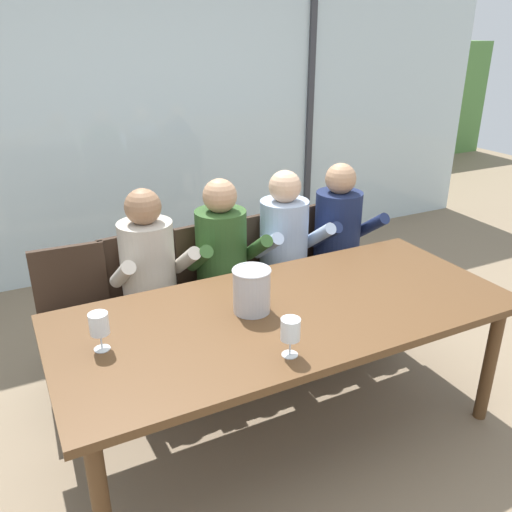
{
  "coord_description": "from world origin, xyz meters",
  "views": [
    {
      "loc": [
        -1.18,
        -1.97,
        2.02
      ],
      "look_at": [
        0.0,
        0.35,
        0.9
      ],
      "focal_mm": 37.08,
      "sensor_mm": 36.0,
      "label": 1
    }
  ],
  "objects_px": {
    "chair_near_window_right": "(332,255)",
    "ice_bucket_primary": "(252,290)",
    "person_beige_jumper": "(153,277)",
    "person_olive_shirt": "(226,263)",
    "person_navy_polo": "(344,239)",
    "dining_table": "(288,321)",
    "wine_glass_by_left_taster": "(99,325)",
    "wine_glass_near_bucket": "(290,330)",
    "chair_right_of_center": "(277,268)",
    "chair_near_curtain": "(76,312)",
    "chair_center": "(214,282)",
    "person_pale_blue_shirt": "(290,250)",
    "chair_left_of_center": "(142,295)"
  },
  "relations": [
    {
      "from": "wine_glass_by_left_taster",
      "to": "chair_near_curtain",
      "type": "bearing_deg",
      "value": 90.0
    },
    {
      "from": "person_beige_jumper",
      "to": "wine_glass_near_bucket",
      "type": "distance_m",
      "value": 1.17
    },
    {
      "from": "chair_near_window_right",
      "to": "ice_bucket_primary",
      "type": "distance_m",
      "value": 1.42
    },
    {
      "from": "dining_table",
      "to": "person_olive_shirt",
      "type": "height_order",
      "value": "person_olive_shirt"
    },
    {
      "from": "chair_near_curtain",
      "to": "person_olive_shirt",
      "type": "bearing_deg",
      "value": -4.57
    },
    {
      "from": "ice_bucket_primary",
      "to": "chair_right_of_center",
      "type": "bearing_deg",
      "value": 53.72
    },
    {
      "from": "chair_near_window_right",
      "to": "person_olive_shirt",
      "type": "relative_size",
      "value": 0.74
    },
    {
      "from": "chair_right_of_center",
      "to": "person_olive_shirt",
      "type": "relative_size",
      "value": 0.74
    },
    {
      "from": "person_pale_blue_shirt",
      "to": "wine_glass_by_left_taster",
      "type": "bearing_deg",
      "value": -151.9
    },
    {
      "from": "dining_table",
      "to": "wine_glass_by_left_taster",
      "type": "xyz_separation_m",
      "value": [
        -0.9,
        0.05,
        0.19
      ]
    },
    {
      "from": "chair_right_of_center",
      "to": "chair_near_window_right",
      "type": "xyz_separation_m",
      "value": [
        0.47,
        0.02,
        0.0
      ]
    },
    {
      "from": "chair_right_of_center",
      "to": "person_olive_shirt",
      "type": "height_order",
      "value": "person_olive_shirt"
    },
    {
      "from": "person_beige_jumper",
      "to": "person_olive_shirt",
      "type": "height_order",
      "value": "same"
    },
    {
      "from": "chair_right_of_center",
      "to": "person_navy_polo",
      "type": "xyz_separation_m",
      "value": [
        0.45,
        -0.12,
        0.17
      ]
    },
    {
      "from": "chair_near_window_right",
      "to": "person_pale_blue_shirt",
      "type": "xyz_separation_m",
      "value": [
        -0.45,
        -0.14,
        0.17
      ]
    },
    {
      "from": "chair_right_of_center",
      "to": "person_pale_blue_shirt",
      "type": "bearing_deg",
      "value": -87.15
    },
    {
      "from": "chair_near_curtain",
      "to": "wine_glass_by_left_taster",
      "type": "distance_m",
      "value": 0.91
    },
    {
      "from": "chair_near_curtain",
      "to": "chair_left_of_center",
      "type": "xyz_separation_m",
      "value": [
        0.4,
        0.03,
        0.0
      ]
    },
    {
      "from": "chair_left_of_center",
      "to": "person_beige_jumper",
      "type": "height_order",
      "value": "person_beige_jumper"
    },
    {
      "from": "person_beige_jumper",
      "to": "wine_glass_by_left_taster",
      "type": "height_order",
      "value": "person_beige_jumper"
    },
    {
      "from": "chair_near_curtain",
      "to": "person_pale_blue_shirt",
      "type": "relative_size",
      "value": 0.74
    },
    {
      "from": "chair_right_of_center",
      "to": "wine_glass_near_bucket",
      "type": "height_order",
      "value": "wine_glass_near_bucket"
    },
    {
      "from": "person_olive_shirt",
      "to": "person_pale_blue_shirt",
      "type": "relative_size",
      "value": 1.0
    },
    {
      "from": "person_navy_polo",
      "to": "chair_near_curtain",
      "type": "bearing_deg",
      "value": 176.51
    },
    {
      "from": "chair_center",
      "to": "chair_near_window_right",
      "type": "xyz_separation_m",
      "value": [
        0.94,
        0.03,
        0.0
      ]
    },
    {
      "from": "chair_center",
      "to": "person_navy_polo",
      "type": "height_order",
      "value": "person_navy_polo"
    },
    {
      "from": "chair_left_of_center",
      "to": "ice_bucket_primary",
      "type": "xyz_separation_m",
      "value": [
        0.33,
        -0.86,
        0.35
      ]
    },
    {
      "from": "chair_left_of_center",
      "to": "chair_center",
      "type": "relative_size",
      "value": 1.0
    },
    {
      "from": "person_pale_blue_shirt",
      "to": "person_navy_polo",
      "type": "xyz_separation_m",
      "value": [
        0.43,
        0.0,
        0.0
      ]
    },
    {
      "from": "dining_table",
      "to": "person_navy_polo",
      "type": "xyz_separation_m",
      "value": [
        0.89,
        0.78,
        0.01
      ]
    },
    {
      "from": "chair_near_curtain",
      "to": "wine_glass_near_bucket",
      "type": "xyz_separation_m",
      "value": [
        0.7,
        -1.24,
        0.36
      ]
    },
    {
      "from": "chair_near_window_right",
      "to": "wine_glass_near_bucket",
      "type": "distance_m",
      "value": 1.73
    },
    {
      "from": "person_pale_blue_shirt",
      "to": "wine_glass_by_left_taster",
      "type": "relative_size",
      "value": 6.94
    },
    {
      "from": "chair_near_curtain",
      "to": "person_beige_jumper",
      "type": "bearing_deg",
      "value": -11.78
    },
    {
      "from": "person_pale_blue_shirt",
      "to": "wine_glass_by_left_taster",
      "type": "xyz_separation_m",
      "value": [
        -1.36,
        -0.73,
        0.18
      ]
    },
    {
      "from": "dining_table",
      "to": "person_beige_jumper",
      "type": "bearing_deg",
      "value": 120.32
    },
    {
      "from": "chair_near_window_right",
      "to": "person_beige_jumper",
      "type": "relative_size",
      "value": 0.74
    },
    {
      "from": "person_beige_jumper",
      "to": "person_navy_polo",
      "type": "relative_size",
      "value": 1.0
    },
    {
      "from": "chair_near_window_right",
      "to": "wine_glass_near_bucket",
      "type": "xyz_separation_m",
      "value": [
        -1.11,
        -1.27,
        0.36
      ]
    },
    {
      "from": "person_beige_jumper",
      "to": "chair_right_of_center",
      "type": "bearing_deg",
      "value": 3.76
    },
    {
      "from": "person_beige_jumper",
      "to": "chair_near_window_right",
      "type": "bearing_deg",
      "value": 2.05
    },
    {
      "from": "person_beige_jumper",
      "to": "ice_bucket_primary",
      "type": "relative_size",
      "value": 5.4
    },
    {
      "from": "chair_near_window_right",
      "to": "person_pale_blue_shirt",
      "type": "relative_size",
      "value": 0.74
    },
    {
      "from": "chair_near_curtain",
      "to": "chair_center",
      "type": "height_order",
      "value": "same"
    },
    {
      "from": "person_olive_shirt",
      "to": "wine_glass_near_bucket",
      "type": "relative_size",
      "value": 6.94
    },
    {
      "from": "dining_table",
      "to": "person_navy_polo",
      "type": "relative_size",
      "value": 1.89
    },
    {
      "from": "person_olive_shirt",
      "to": "wine_glass_by_left_taster",
      "type": "distance_m",
      "value": 1.17
    },
    {
      "from": "dining_table",
      "to": "chair_center",
      "type": "xyz_separation_m",
      "value": [
        -0.03,
        0.89,
        -0.16
      ]
    },
    {
      "from": "person_pale_blue_shirt",
      "to": "chair_left_of_center",
      "type": "bearing_deg",
      "value": 171.39
    },
    {
      "from": "chair_center",
      "to": "person_navy_polo",
      "type": "relative_size",
      "value": 0.74
    }
  ]
}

